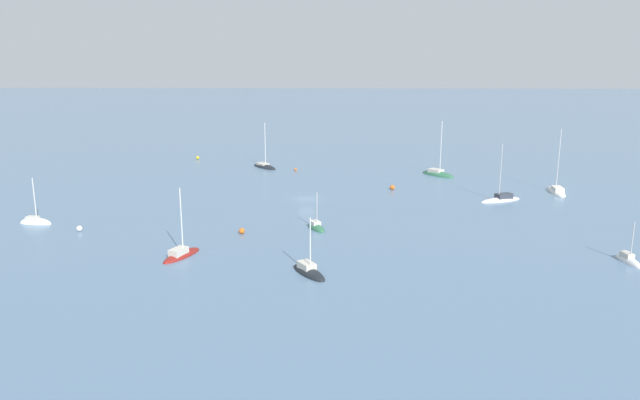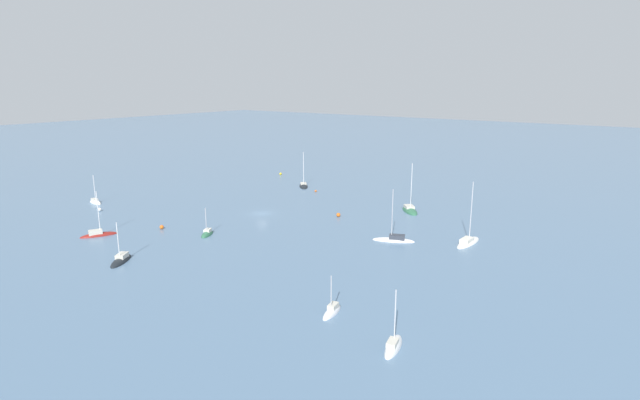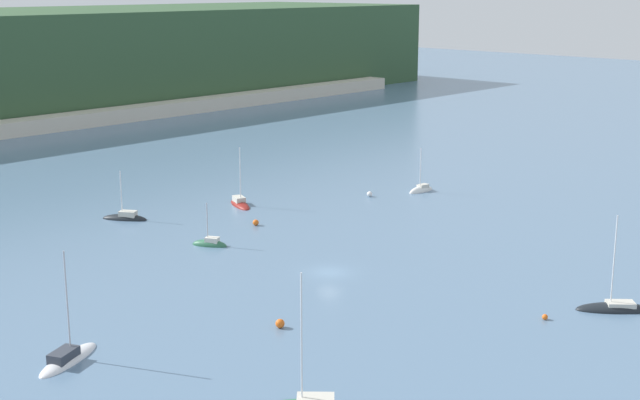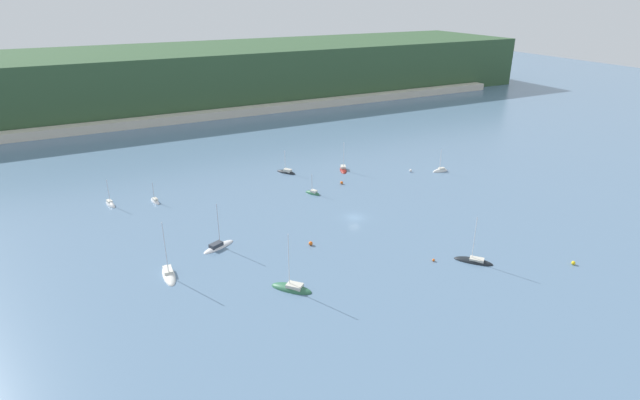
{
  "view_description": "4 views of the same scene",
  "coord_description": "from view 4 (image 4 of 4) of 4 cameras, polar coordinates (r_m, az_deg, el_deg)",
  "views": [
    {
      "loc": [
        -5.15,
        104.17,
        25.41
      ],
      "look_at": [
        -2.67,
        11.7,
        2.73
      ],
      "focal_mm": 35.0,
      "sensor_mm": 36.0,
      "label": 1
    },
    {
      "loc": [
        -73.89,
        79.73,
        28.81
      ],
      "look_at": [
        -7.14,
        -12.41,
        1.72
      ],
      "focal_mm": 28.0,
      "sensor_mm": 36.0,
      "label": 2
    },
    {
      "loc": [
        -70.67,
        -64.21,
        31.66
      ],
      "look_at": [
        16.08,
        16.36,
        2.82
      ],
      "focal_mm": 50.0,
      "sensor_mm": 36.0,
      "label": 3
    },
    {
      "loc": [
        -56.3,
        -92.36,
        50.3
      ],
      "look_at": [
        -6.41,
        5.64,
        3.63
      ],
      "focal_mm": 28.0,
      "sensor_mm": 36.0,
      "label": 4
    }
  ],
  "objects": [
    {
      "name": "mooring_buoy_3",
      "position": [
        106.35,
        -1.07,
        -4.97
      ],
      "size": [
        0.88,
        0.88,
        0.88
      ],
      "color": "orange",
      "rests_on": "ground_plane"
    },
    {
      "name": "mooring_buoy_1",
      "position": [
        111.2,
        26.98,
        -6.42
      ],
      "size": [
        0.76,
        0.76,
        0.76
      ],
      "color": "yellow",
      "rests_on": "ground_plane"
    },
    {
      "name": "mooring_buoy_2",
      "position": [
        151.1,
        10.32,
        3.33
      ],
      "size": [
        0.82,
        0.82,
        0.82
      ],
      "color": "white",
      "rests_on": "ground_plane"
    },
    {
      "name": "sailboat_0",
      "position": [
        132.74,
        -0.83,
        0.77
      ],
      "size": [
        3.53,
        4.79,
        6.18
      ],
      "rotation": [
        0.0,
        0.0,
        2.05
      ],
      "color": "#2D6647",
      "rests_on": "ground_plane"
    },
    {
      "name": "sailboat_6",
      "position": [
        134.44,
        -18.33,
        -0.16
      ],
      "size": [
        2.15,
        4.87,
        5.92
      ],
      "rotation": [
        0.0,
        0.0,
        1.75
      ],
      "color": "silver",
      "rests_on": "ground_plane"
    },
    {
      "name": "sailboat_5",
      "position": [
        100.18,
        -16.9,
        -8.17
      ],
      "size": [
        2.72,
        8.41,
        12.13
      ],
      "rotation": [
        0.0,
        0.0,
        4.66
      ],
      "color": "white",
      "rests_on": "ground_plane"
    },
    {
      "name": "sailboat_7",
      "position": [
        153.4,
        13.58,
        3.23
      ],
      "size": [
        5.09,
        2.08,
        7.85
      ],
      "rotation": [
        0.0,
        0.0,
        3.03
      ],
      "color": "white",
      "rests_on": "ground_plane"
    },
    {
      "name": "sailboat_4",
      "position": [
        107.79,
        -11.54,
        -5.24
      ],
      "size": [
        8.04,
        5.12,
        10.37
      ],
      "rotation": [
        0.0,
        0.0,
        0.41
      ],
      "color": "silver",
      "rests_on": "ground_plane"
    },
    {
      "name": "mooring_buoy_0",
      "position": [
        102.98,
        12.85,
        -6.71
      ],
      "size": [
        0.56,
        0.56,
        0.56
      ],
      "color": "orange",
      "rests_on": "ground_plane"
    },
    {
      "name": "sailboat_1",
      "position": [
        136.54,
        -22.83,
        -0.48
      ],
      "size": [
        2.58,
        5.43,
        7.84
      ],
      "rotation": [
        0.0,
        0.0,
        4.93
      ],
      "color": "white",
      "rests_on": "ground_plane"
    },
    {
      "name": "hillside_ridge",
      "position": [
        250.67,
        -14.09,
        13.65
      ],
      "size": [
        341.35,
        67.22,
        24.96
      ],
      "color": "#335133",
      "rests_on": "ground_plane"
    },
    {
      "name": "ground_plane",
      "position": [
        119.29,
        3.98,
        -2.0
      ],
      "size": [
        600.0,
        600.0,
        0.0
      ],
      "primitive_type": "plane",
      "color": "slate"
    },
    {
      "name": "sailboat_9",
      "position": [
        92.07,
        -3.24,
        -10.08
      ],
      "size": [
        7.31,
        7.71,
        11.97
      ],
      "rotation": [
        0.0,
        0.0,
        2.3
      ],
      "color": "#2D6647",
      "rests_on": "ground_plane"
    },
    {
      "name": "shore_town_strip",
      "position": [
        217.34,
        -11.43,
        9.61
      ],
      "size": [
        290.14,
        6.0,
        3.26
      ],
      "color": "beige",
      "rests_on": "ground_plane"
    },
    {
      "name": "mooring_buoy_4",
      "position": [
        139.36,
        2.49,
        2.0
      ],
      "size": [
        0.83,
        0.83,
        0.83
      ],
      "color": "orange",
      "rests_on": "ground_plane"
    },
    {
      "name": "sailboat_2",
      "position": [
        104.97,
        17.14,
        -6.72
      ],
      "size": [
        6.7,
        7.24,
        10.54
      ],
      "rotation": [
        0.0,
        0.0,
        2.28
      ],
      "color": "black",
      "rests_on": "ground_plane"
    },
    {
      "name": "sailboat_8",
      "position": [
        150.41,
        2.68,
        3.49
      ],
      "size": [
        4.63,
        6.92,
        9.3
      ],
      "rotation": [
        0.0,
        0.0,
        4.28
      ],
      "color": "maroon",
      "rests_on": "ground_plane"
    },
    {
      "name": "sailboat_3",
      "position": [
        148.37,
        -3.87,
        3.17
      ],
      "size": [
        5.13,
        6.46,
        7.52
      ],
      "rotation": [
        0.0,
        0.0,
        2.14
      ],
      "color": "black",
      "rests_on": "ground_plane"
    }
  ]
}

